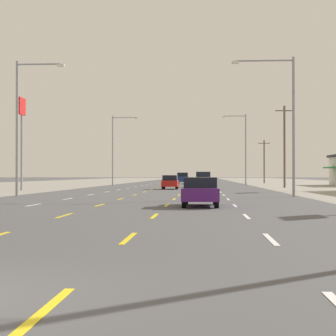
% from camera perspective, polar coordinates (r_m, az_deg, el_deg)
% --- Properties ---
extents(ground_plane, '(572.00, 572.00, 0.00)m').
position_cam_1_polar(ground_plane, '(72.98, 0.69, -1.94)').
color(ground_plane, '#4C4C4F').
extents(lane_markings, '(10.64, 227.60, 0.01)m').
position_cam_1_polar(lane_markings, '(111.44, 1.66, -1.51)').
color(lane_markings, white).
rests_on(lane_markings, ground).
extents(signal_span_wire, '(25.92, 0.53, 9.32)m').
position_cam_1_polar(signal_span_wire, '(16.25, -12.09, 12.60)').
color(signal_span_wire, brown).
rests_on(signal_span_wire, ground).
extents(sedan_inner_right_nearest, '(1.80, 4.50, 1.46)m').
position_cam_1_polar(sedan_inner_right_nearest, '(28.28, 3.31, -2.38)').
color(sedan_inner_right_nearest, '#4C196B').
rests_on(sedan_inner_right_nearest, ground).
extents(hatchback_center_turn_near, '(1.72, 3.90, 1.54)m').
position_cam_1_polar(hatchback_center_turn_near, '(62.04, 0.22, -1.44)').
color(hatchback_center_turn_near, red).
rests_on(hatchback_center_turn_near, ground).
extents(suv_inner_right_mid, '(1.98, 4.90, 1.98)m').
position_cam_1_polar(suv_inner_right_mid, '(73.05, 3.60, -1.14)').
color(suv_inner_right_mid, silver).
rests_on(suv_inner_right_mid, ground).
extents(suv_center_turn_midfar, '(1.98, 4.90, 1.98)m').
position_cam_1_polar(suv_center_turn_midfar, '(98.28, 1.51, -1.03)').
color(suv_center_turn_midfar, navy).
rests_on(suv_center_turn_midfar, ground).
extents(pole_sign_left_row_1, '(0.24, 1.87, 9.44)m').
position_cam_1_polar(pole_sign_left_row_1, '(59.21, -14.65, 4.62)').
color(pole_sign_left_row_1, gray).
rests_on(pole_sign_left_row_1, ground).
extents(streetlight_left_row_0, '(3.65, 0.26, 10.04)m').
position_cam_1_polar(streetlight_left_row_0, '(43.11, -14.68, 4.85)').
color(streetlight_left_row_0, gray).
rests_on(streetlight_left_row_0, ground).
extents(streetlight_right_row_0, '(4.53, 0.26, 10.10)m').
position_cam_1_polar(streetlight_right_row_0, '(41.44, 12.00, 5.26)').
color(streetlight_right_row_0, gray).
rests_on(streetlight_right_row_0, ground).
extents(streetlight_left_row_1, '(4.05, 0.26, 10.62)m').
position_cam_1_polar(streetlight_left_row_1, '(86.35, -5.41, 2.29)').
color(streetlight_left_row_1, gray).
rests_on(streetlight_left_row_1, ground).
extents(streetlight_right_row_1, '(3.65, 0.26, 10.75)m').
position_cam_1_polar(streetlight_right_row_1, '(85.54, 7.70, 2.33)').
color(streetlight_right_row_1, gray).
rests_on(streetlight_right_row_1, ground).
extents(utility_pole_right_row_1, '(2.20, 0.26, 10.08)m').
position_cam_1_polar(utility_pole_right_row_1, '(70.36, 11.76, 2.29)').
color(utility_pole_right_row_1, brown).
rests_on(utility_pole_right_row_1, ground).
extents(utility_pole_right_row_2, '(2.20, 0.26, 8.11)m').
position_cam_1_polar(utility_pole_right_row_2, '(106.72, 9.75, 0.74)').
color(utility_pole_right_row_2, brown).
rests_on(utility_pole_right_row_2, ground).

